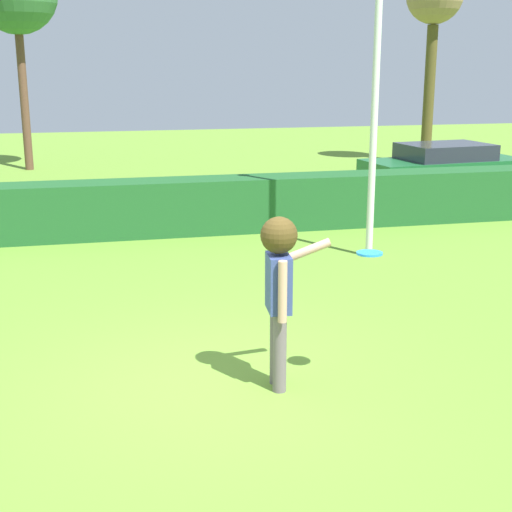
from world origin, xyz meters
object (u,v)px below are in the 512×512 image
Objects in this scene: person at (280,278)px; willow_tree at (434,3)px; frisbee at (370,253)px; lamppost at (377,55)px; parked_car_green at (444,166)px.

willow_tree reaches higher than person.
lamppost reaches higher than frisbee.
lamppost reaches higher than person.
person is at bearing 166.96° from frisbee.
person is 18.69m from willow_tree.
willow_tree reaches higher than lamppost.
frisbee is at bearing -117.68° from willow_tree.
parked_car_green is 0.70× the size of willow_tree.
parked_car_green is at bearing -111.13° from willow_tree.
parked_car_green is at bearing 52.95° from lamppost.
willow_tree is at bearing 62.32° from frisbee.
parked_car_green is (7.21, 10.50, -0.49)m from person.
willow_tree reaches higher than frisbee.
frisbee is at bearing -13.04° from person.
frisbee is 18.40m from willow_tree.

